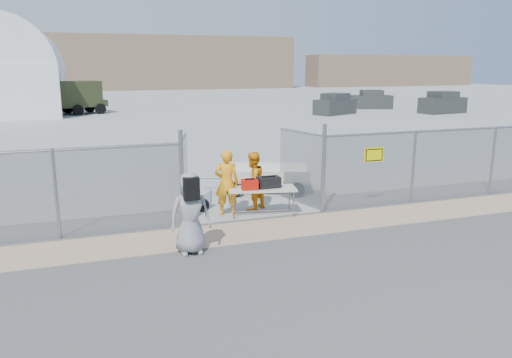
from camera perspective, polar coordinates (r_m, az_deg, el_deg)
name	(u,v)px	position (r m, az deg, el deg)	size (l,w,h in m)	color
ground	(284,242)	(11.87, 3.18, -7.23)	(160.00, 160.00, 0.00)	#404040
tarmac_inside	(127,106)	(52.64, -14.51, 8.04)	(160.00, 80.00, 0.01)	#A1A19E
dirt_strip	(269,229)	(12.75, 1.48, -5.74)	(44.00, 1.60, 0.01)	tan
distant_hills	(137,63)	(88.79, -13.42, 12.81)	(140.00, 6.00, 9.00)	#7F684F
chain_link_fence	(256,179)	(13.36, 0.00, 0.00)	(40.00, 0.20, 2.20)	gray
quonset_hangar	(12,66)	(50.64, -26.14, 11.51)	(9.00, 18.00, 8.00)	white
folding_table	(262,202)	(13.81, 0.72, -2.60)	(1.84, 0.77, 0.78)	beige
orange_bag	(250,185)	(13.50, -0.73, -0.66)	(0.44, 0.29, 0.27)	red
black_duffel	(269,182)	(13.73, 1.45, -0.38)	(0.62, 0.36, 0.30)	black
security_worker_left	(227,183)	(13.72, -3.38, -0.45)	(0.67, 0.44, 1.84)	#FF9C11
security_worker_right	(253,181)	(14.23, -0.38, -0.25)	(0.82, 0.64, 1.69)	#FF9C11
visitor	(190,213)	(11.04, -7.52, -3.91)	(0.89, 0.58, 1.82)	gray
utility_trailer	(266,178)	(16.41, 1.12, 0.07)	(3.64, 1.88, 0.88)	beige
military_truck	(70,98)	(45.06, -20.53, 8.65)	(5.82, 2.15, 2.78)	#2E341A
parked_vehicle_near	(335,104)	(43.04, 9.02, 8.45)	(3.85, 1.74, 1.74)	#313431
parked_vehicle_mid	(371,100)	(49.55, 13.04, 8.83)	(3.82, 1.73, 1.73)	#313431
parked_vehicle_far	(443,103)	(46.50, 20.55, 8.18)	(4.07, 1.84, 1.84)	#313431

